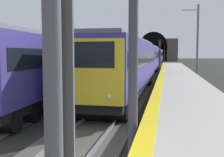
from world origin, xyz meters
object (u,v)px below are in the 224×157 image
train_main_approaching (150,57)px  train_adjacent_platform (99,60)px  railway_signal_mid (160,54)px  railway_signal_far (164,52)px  railway_signal_near (53,71)px  catenary_mast_near (197,42)px

train_main_approaching → train_adjacent_platform: train_adjacent_platform is taller
train_main_approaching → railway_signal_mid: (-11.39, -1.93, 0.63)m
train_main_approaching → railway_signal_far: railway_signal_far is taller
railway_signal_near → catenary_mast_near: 31.75m
train_main_approaching → catenary_mast_near: (-16.29, -6.19, 2.01)m
railway_signal_mid → catenary_mast_near: catenary_mast_near is taller
railway_signal_mid → railway_signal_far: railway_signal_far is taller
catenary_mast_near → railway_signal_far: bearing=3.5°
train_adjacent_platform → railway_signal_near: bearing=-169.1°
train_main_approaching → railway_signal_near: (-47.72, -1.93, 0.63)m
train_main_approaching → railway_signal_far: size_ratio=14.00×
train_main_approaching → catenary_mast_near: 17.54m
train_adjacent_platform → railway_signal_mid: bearing=-38.2°
railway_signal_mid → railway_signal_far: size_ratio=0.88×
railway_signal_mid → railway_signal_far: (63.84, 0.00, 0.37)m
railway_signal_far → catenary_mast_near: size_ratio=0.65×
train_adjacent_platform → catenary_mast_near: 11.23m
train_adjacent_platform → railway_signal_mid: (8.42, -6.23, 0.58)m
railway_signal_mid → catenary_mast_near: (-4.90, -4.25, 1.37)m
train_main_approaching → railway_signal_near: size_ratio=15.97×
railway_signal_near → train_main_approaching: bearing=-177.7°
railway_signal_near → railway_signal_mid: 36.33m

